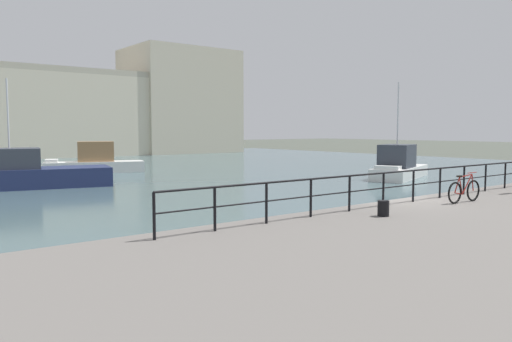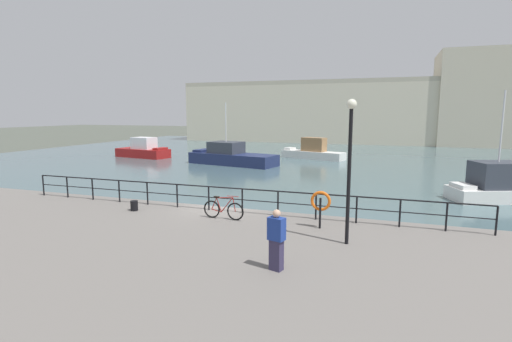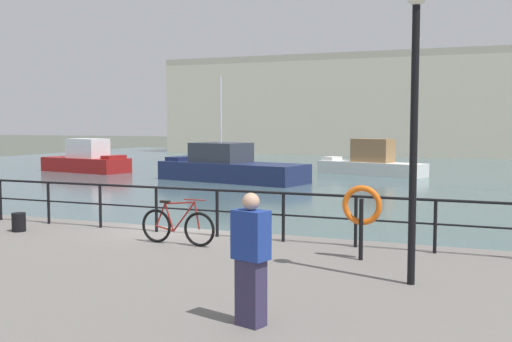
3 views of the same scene
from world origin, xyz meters
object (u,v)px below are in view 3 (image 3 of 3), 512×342
Objects in this scene: moored_green_narrowboat at (87,160)px; parked_bicycle at (177,226)px; harbor_building at (494,101)px; mooring_bollard at (19,222)px; quay_lamp_post at (415,96)px; life_ring_stand at (362,208)px; moored_red_daysailer at (371,163)px; standing_person at (251,258)px; moored_harbor_tender at (229,167)px.

parked_bicycle is at bearing -39.01° from moored_green_narrowboat.
mooring_bollard is (-9.56, -55.59, -4.51)m from harbor_building.
parked_bicycle is (-5.33, -55.56, -4.34)m from harbor_building.
harbor_building is at bearing 89.66° from quay_lamp_post.
harbor_building is 41.09× the size of life_ring_stand.
standing_person is (5.18, -33.37, 0.96)m from moored_red_daysailer.
life_ring_stand is (8.12, 0.08, 0.75)m from mooring_bollard.
moored_green_narrowboat is 4.92× the size of life_ring_stand.
moored_green_narrowboat is at bearing 0.71° from moored_harbor_tender.
standing_person reaches higher than life_ring_stand.
life_ring_stand is at bearing -169.67° from standing_person.
moored_green_narrowboat is 4.07× the size of standing_person.
parked_bicycle reaches higher than mooring_bollard.
quay_lamp_post is at bearing -13.22° from parked_bicycle.
moored_green_narrowboat is 0.72× the size of moored_harbor_tender.
standing_person is at bearing -39.24° from moored_green_narrowboat.
moored_green_narrowboat is 29.31m from mooring_bollard.
moored_harbor_tender is (12.09, -2.51, -0.01)m from moored_green_narrowboat.
parked_bicycle is at bearing 124.27° from moored_harbor_tender.
harbor_building is at bearing -164.97° from standing_person.
moored_harbor_tender reaches higher than parked_bicycle.
standing_person is at bearing -48.42° from parked_bicycle.
parked_bicycle is 4.24m from mooring_bollard.
mooring_bollard is at bearing 171.46° from quay_lamp_post.
harbor_building is 36.99m from moored_harbor_tender.
standing_person reaches higher than moored_green_narrowboat.
standing_person is at bearing -96.55° from life_ring_stand.
moored_red_daysailer is at bearing -120.13° from moored_harbor_tender.
standing_person is at bearing -119.88° from quay_lamp_post.
moored_green_narrowboat is at bearing -122.70° from standing_person.
moored_red_daysailer reaches higher than mooring_bollard.
standing_person reaches higher than mooring_bollard.
moored_harbor_tender is at bearing -112.46° from harbor_building.
quay_lamp_post is at bearing 133.09° from moored_harbor_tender.
parked_bicycle is 5.42m from standing_person.
moored_harbor_tender reaches higher than quay_lamp_post.
moored_harbor_tender is at bearing 120.17° from life_ring_stand.
mooring_bollard is 9.73m from quay_lamp_post.
life_ring_stand is at bearing 3.33° from parked_bicycle.
parked_bicycle is (1.78, -29.18, 0.48)m from moored_red_daysailer.
mooring_bollard is at bearing -177.11° from parked_bicycle.
quay_lamp_post is (13.68, -23.08, 3.05)m from moored_harbor_tender.
mooring_bollard is (-4.23, -0.03, -0.17)m from parked_bicycle.
parked_bicycle is (8.68, -21.67, 0.47)m from moored_harbor_tender.
quay_lamp_post is at bearing 167.00° from standing_person.
moored_harbor_tender is at bearing -1.39° from moored_green_narrowboat.
mooring_bollard is (-2.45, -29.20, 0.31)m from moored_red_daysailer.
moored_red_daysailer reaches higher than life_ring_stand.
harbor_building is 56.59m from mooring_bollard.
moored_green_narrowboat is at bearing 133.20° from parked_bicycle.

